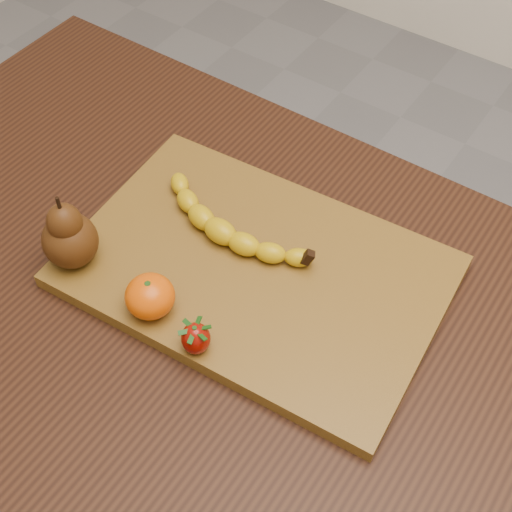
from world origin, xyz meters
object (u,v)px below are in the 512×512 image
Objects in this scene: mandarin at (150,296)px; pear at (67,230)px; table at (176,316)px; cutting_board at (256,271)px.

pear is at bearing 177.85° from mandarin.
pear reaches higher than mandarin.
table is 2.22× the size of cutting_board.
mandarin reaches higher than table.
table is 9.45× the size of pear.
table is at bearing 31.46° from pear.
mandarin is at bearing -2.15° from pear.
table is 17.18× the size of mandarin.
mandarin reaches higher than cutting_board.
pear is 0.13m from mandarin.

